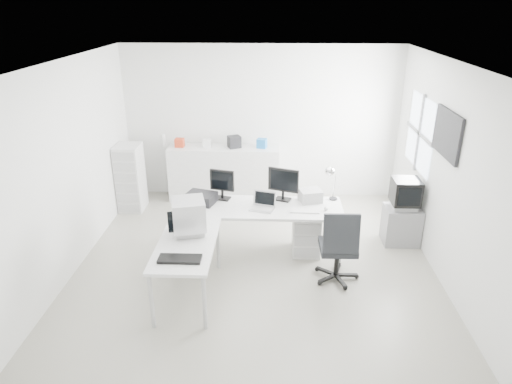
{
  "coord_description": "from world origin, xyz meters",
  "views": [
    {
      "loc": [
        0.24,
        -5.69,
        3.49
      ],
      "look_at": [
        0.0,
        0.2,
        1.0
      ],
      "focal_mm": 32.0,
      "sensor_mm": 36.0,
      "label": 1
    }
  ],
  "objects_px": {
    "sideboard": "(224,173)",
    "laptop": "(262,203)",
    "side_desk": "(188,269)",
    "inkjet_printer": "(201,198)",
    "tv_cabinet": "(401,225)",
    "main_desk": "(259,230)",
    "filing_cabinet": "(130,178)",
    "lcd_monitor_small": "(222,184)",
    "office_chair": "(338,244)",
    "crt_tv": "(405,194)",
    "drawer_pedestal": "(306,233)",
    "laser_printer": "(310,196)",
    "crt_monitor": "(189,215)",
    "lcd_monitor_large": "(283,185)"
  },
  "relations": [
    {
      "from": "laptop",
      "to": "sideboard",
      "type": "height_order",
      "value": "sideboard"
    },
    {
      "from": "main_desk",
      "to": "laser_printer",
      "type": "distance_m",
      "value": 0.91
    },
    {
      "from": "sideboard",
      "to": "filing_cabinet",
      "type": "bearing_deg",
      "value": -161.9
    },
    {
      "from": "laptop",
      "to": "crt_tv",
      "type": "height_order",
      "value": "crt_tv"
    },
    {
      "from": "drawer_pedestal",
      "to": "laptop",
      "type": "xyz_separation_m",
      "value": [
        -0.65,
        -0.15,
        0.55
      ]
    },
    {
      "from": "drawer_pedestal",
      "to": "crt_monitor",
      "type": "relative_size",
      "value": 1.17
    },
    {
      "from": "tv_cabinet",
      "to": "filing_cabinet",
      "type": "xyz_separation_m",
      "value": [
        -4.5,
        1.06,
        0.3
      ]
    },
    {
      "from": "drawer_pedestal",
      "to": "laser_printer",
      "type": "height_order",
      "value": "laser_printer"
    },
    {
      "from": "tv_cabinet",
      "to": "filing_cabinet",
      "type": "relative_size",
      "value": 0.49
    },
    {
      "from": "crt_tv",
      "to": "laser_printer",
      "type": "bearing_deg",
      "value": -172.86
    },
    {
      "from": "drawer_pedestal",
      "to": "laser_printer",
      "type": "relative_size",
      "value": 1.94
    },
    {
      "from": "laptop",
      "to": "filing_cabinet",
      "type": "xyz_separation_m",
      "value": [
        -2.37,
        1.56,
        -0.25
      ]
    },
    {
      "from": "laser_printer",
      "to": "crt_monitor",
      "type": "xyz_separation_m",
      "value": [
        -1.6,
        -1.07,
        0.17
      ]
    },
    {
      "from": "sideboard",
      "to": "crt_monitor",
      "type": "bearing_deg",
      "value": -92.73
    },
    {
      "from": "filing_cabinet",
      "to": "sideboard",
      "type": "bearing_deg",
      "value": 18.1
    },
    {
      "from": "filing_cabinet",
      "to": "crt_monitor",
      "type": "bearing_deg",
      "value": -57.53
    },
    {
      "from": "main_desk",
      "to": "filing_cabinet",
      "type": "bearing_deg",
      "value": 147.85
    },
    {
      "from": "lcd_monitor_large",
      "to": "laptop",
      "type": "height_order",
      "value": "lcd_monitor_large"
    },
    {
      "from": "laptop",
      "to": "crt_monitor",
      "type": "distance_m",
      "value": 1.18
    },
    {
      "from": "laser_printer",
      "to": "crt_monitor",
      "type": "distance_m",
      "value": 1.93
    },
    {
      "from": "office_chair",
      "to": "tv_cabinet",
      "type": "relative_size",
      "value": 1.84
    },
    {
      "from": "laser_printer",
      "to": "office_chair",
      "type": "xyz_separation_m",
      "value": [
        0.32,
        -0.88,
        -0.3
      ]
    },
    {
      "from": "laptop",
      "to": "laser_printer",
      "type": "bearing_deg",
      "value": 40.39
    },
    {
      "from": "side_desk",
      "to": "inkjet_printer",
      "type": "height_order",
      "value": "inkjet_printer"
    },
    {
      "from": "crt_monitor",
      "to": "crt_tv",
      "type": "distance_m",
      "value": 3.29
    },
    {
      "from": "inkjet_printer",
      "to": "office_chair",
      "type": "xyz_separation_m",
      "value": [
        1.92,
        -0.76,
        -0.29
      ]
    },
    {
      "from": "lcd_monitor_small",
      "to": "office_chair",
      "type": "distance_m",
      "value": 1.91
    },
    {
      "from": "main_desk",
      "to": "side_desk",
      "type": "xyz_separation_m",
      "value": [
        -0.85,
        -1.1,
        0.0
      ]
    },
    {
      "from": "laptop",
      "to": "crt_monitor",
      "type": "height_order",
      "value": "crt_monitor"
    },
    {
      "from": "crt_monitor",
      "to": "sideboard",
      "type": "relative_size",
      "value": 0.25
    },
    {
      "from": "laptop",
      "to": "sideboard",
      "type": "xyz_separation_m",
      "value": [
        -0.77,
        2.08,
        -0.34
      ]
    },
    {
      "from": "inkjet_printer",
      "to": "laptop",
      "type": "bearing_deg",
      "value": 4.59
    },
    {
      "from": "sideboard",
      "to": "drawer_pedestal",
      "type": "bearing_deg",
      "value": -53.77
    },
    {
      "from": "drawer_pedestal",
      "to": "lcd_monitor_large",
      "type": "xyz_separation_m",
      "value": [
        -0.35,
        0.2,
        0.69
      ]
    },
    {
      "from": "sideboard",
      "to": "laptop",
      "type": "bearing_deg",
      "value": -69.82
    },
    {
      "from": "main_desk",
      "to": "laptop",
      "type": "xyz_separation_m",
      "value": [
        0.05,
        -0.1,
        0.47
      ]
    },
    {
      "from": "laser_printer",
      "to": "office_chair",
      "type": "relative_size",
      "value": 0.29
    },
    {
      "from": "crt_monitor",
      "to": "sideboard",
      "type": "bearing_deg",
      "value": 72.99
    },
    {
      "from": "lcd_monitor_small",
      "to": "crt_tv",
      "type": "height_order",
      "value": "lcd_monitor_small"
    },
    {
      "from": "laptop",
      "to": "lcd_monitor_large",
      "type": "bearing_deg",
      "value": 65.22
    },
    {
      "from": "tv_cabinet",
      "to": "sideboard",
      "type": "xyz_separation_m",
      "value": [
        -2.9,
        1.58,
        0.21
      ]
    },
    {
      "from": "lcd_monitor_large",
      "to": "crt_monitor",
      "type": "relative_size",
      "value": 0.93
    },
    {
      "from": "lcd_monitor_large",
      "to": "office_chair",
      "type": "distance_m",
      "value": 1.24
    },
    {
      "from": "main_desk",
      "to": "drawer_pedestal",
      "type": "bearing_deg",
      "value": 4.09
    },
    {
      "from": "drawer_pedestal",
      "to": "office_chair",
      "type": "distance_m",
      "value": 0.83
    },
    {
      "from": "sideboard",
      "to": "tv_cabinet",
      "type": "bearing_deg",
      "value": -28.63
    },
    {
      "from": "side_desk",
      "to": "office_chair",
      "type": "bearing_deg",
      "value": 12.95
    },
    {
      "from": "office_chair",
      "to": "sideboard",
      "type": "distance_m",
      "value": 3.19
    },
    {
      "from": "sideboard",
      "to": "filing_cabinet",
      "type": "height_order",
      "value": "filing_cabinet"
    },
    {
      "from": "main_desk",
      "to": "inkjet_printer",
      "type": "xyz_separation_m",
      "value": [
        -0.85,
        0.1,
        0.45
      ]
    }
  ]
}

